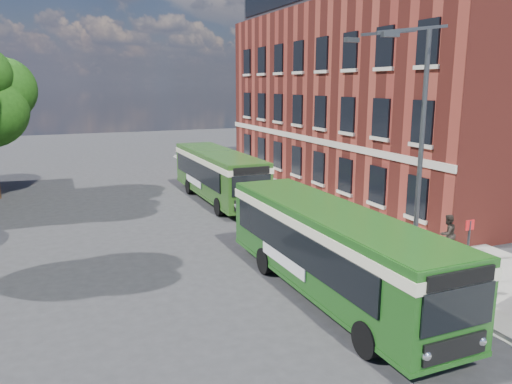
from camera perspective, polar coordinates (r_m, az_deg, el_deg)
name	(u,v)px	position (r m, az deg, el deg)	size (l,w,h in m)	color
ground	(269,272)	(19.34, 1.45, -9.09)	(120.00, 120.00, 0.00)	#2A2A2C
pavement	(323,207)	(29.20, 7.62, -1.66)	(6.00, 48.00, 0.15)	gray
kerb_line	(275,213)	(27.84, 2.17, -2.40)	(0.12, 48.00, 0.01)	beige
brick_office	(386,85)	(35.58, 14.61, 11.75)	(12.10, 26.00, 14.20)	maroon
street_lamp	(413,147)	(19.05, 17.54, 4.90)	(2.96, 2.38, 9.00)	#3E4044
bus_stop_sign	(468,249)	(18.68, 23.04, -5.99)	(0.35, 0.08, 2.52)	#3E4044
bus_front	(331,244)	(16.81, 8.58, -5.93)	(2.74, 11.30, 3.02)	#1B4D16
bus_rear	(218,171)	(30.54, -4.34, 2.39)	(2.69, 10.84, 3.02)	#265018
pedestrian_a	(462,274)	(17.77, 22.47, -8.68)	(0.60, 0.40, 1.65)	black
pedestrian_b	(447,234)	(22.13, 21.04, -4.50)	(0.80, 0.62, 1.65)	black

